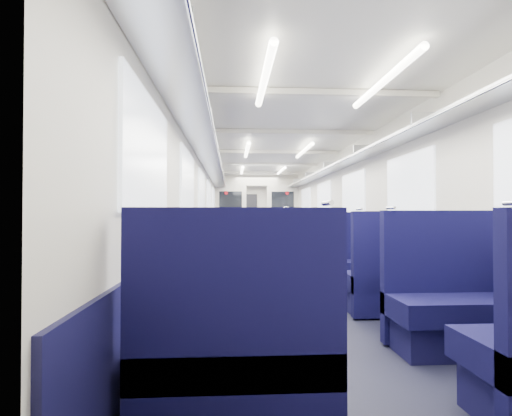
% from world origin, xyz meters
% --- Properties ---
extents(floor, '(2.80, 18.00, 0.01)m').
position_xyz_m(floor, '(0.00, 0.00, 0.00)').
color(floor, black).
rests_on(floor, ground).
extents(ceiling, '(2.80, 18.00, 0.01)m').
position_xyz_m(ceiling, '(0.00, 0.00, 2.35)').
color(ceiling, white).
rests_on(ceiling, wall_left).
extents(wall_left, '(0.02, 18.00, 2.35)m').
position_xyz_m(wall_left, '(-1.40, 0.00, 1.18)').
color(wall_left, silver).
rests_on(wall_left, floor).
extents(dado_left, '(0.03, 17.90, 0.70)m').
position_xyz_m(dado_left, '(-1.39, 0.00, 0.35)').
color(dado_left, black).
rests_on(dado_left, floor).
extents(wall_right, '(0.02, 18.00, 2.35)m').
position_xyz_m(wall_right, '(1.40, 0.00, 1.18)').
color(wall_right, silver).
rests_on(wall_right, floor).
extents(dado_right, '(0.03, 17.90, 0.70)m').
position_xyz_m(dado_right, '(1.39, 0.00, 0.35)').
color(dado_right, black).
rests_on(dado_right, floor).
extents(wall_far, '(2.80, 0.02, 2.35)m').
position_xyz_m(wall_far, '(0.00, 9.00, 1.18)').
color(wall_far, silver).
rests_on(wall_far, floor).
extents(luggage_rack_left, '(0.36, 17.40, 0.18)m').
position_xyz_m(luggage_rack_left, '(-1.21, 0.00, 1.97)').
color(luggage_rack_left, '#B2B5BA').
rests_on(luggage_rack_left, wall_left).
extents(luggage_rack_right, '(0.36, 17.40, 0.18)m').
position_xyz_m(luggage_rack_right, '(1.21, 0.00, 1.97)').
color(luggage_rack_right, '#B2B5BA').
rests_on(luggage_rack_right, wall_right).
extents(windows, '(2.78, 15.60, 0.75)m').
position_xyz_m(windows, '(0.00, -0.46, 1.42)').
color(windows, white).
rests_on(windows, wall_left).
extents(ceiling_fittings, '(2.70, 16.06, 0.11)m').
position_xyz_m(ceiling_fittings, '(0.00, -0.26, 2.29)').
color(ceiling_fittings, silver).
rests_on(ceiling_fittings, ceiling).
extents(end_door, '(0.75, 0.06, 2.00)m').
position_xyz_m(end_door, '(0.00, 8.94, 1.00)').
color(end_door, black).
rests_on(end_door, floor).
extents(bulkhead, '(2.80, 0.10, 2.35)m').
position_xyz_m(bulkhead, '(-0.00, 3.26, 1.23)').
color(bulkhead, silver).
rests_on(bulkhead, floor).
extents(seat_0, '(0.98, 0.54, 1.10)m').
position_xyz_m(seat_0, '(-0.83, -8.17, 0.34)').
color(seat_0, '#0D0C3D').
rests_on(seat_0, floor).
extents(seat_2, '(0.98, 0.54, 1.10)m').
position_xyz_m(seat_2, '(-0.83, -7.07, 0.34)').
color(seat_2, '#0D0C3D').
rests_on(seat_2, floor).
extents(seat_3, '(0.98, 0.54, 1.10)m').
position_xyz_m(seat_3, '(0.83, -7.14, 0.34)').
color(seat_3, '#0D0C3D').
rests_on(seat_3, floor).
extents(seat_4, '(0.98, 0.54, 1.10)m').
position_xyz_m(seat_4, '(-0.83, -5.88, 0.34)').
color(seat_4, '#0D0C3D').
rests_on(seat_4, floor).
extents(seat_5, '(0.98, 0.54, 1.10)m').
position_xyz_m(seat_5, '(0.83, -6.09, 0.34)').
color(seat_5, '#0D0C3D').
rests_on(seat_5, floor).
extents(seat_6, '(0.98, 0.54, 1.10)m').
position_xyz_m(seat_6, '(-0.83, -4.80, 0.34)').
color(seat_6, '#0D0C3D').
rests_on(seat_6, floor).
extents(seat_7, '(0.98, 0.54, 1.10)m').
position_xyz_m(seat_7, '(0.83, -4.80, 0.34)').
color(seat_7, '#0D0C3D').
rests_on(seat_7, floor).
extents(seat_8, '(0.98, 0.54, 1.10)m').
position_xyz_m(seat_8, '(-0.83, -3.66, 0.34)').
color(seat_8, '#0D0C3D').
rests_on(seat_8, floor).
extents(seat_9, '(0.98, 0.54, 1.10)m').
position_xyz_m(seat_9, '(0.83, -3.72, 0.34)').
color(seat_9, '#0D0C3D').
rests_on(seat_9, floor).
extents(seat_10, '(0.98, 0.54, 1.10)m').
position_xyz_m(seat_10, '(-0.83, -2.47, 0.34)').
color(seat_10, '#0D0C3D').
rests_on(seat_10, floor).
extents(seat_11, '(0.98, 0.54, 1.10)m').
position_xyz_m(seat_11, '(0.83, -2.62, 0.34)').
color(seat_11, '#0D0C3D').
rests_on(seat_11, floor).
extents(seat_12, '(0.98, 0.54, 1.10)m').
position_xyz_m(seat_12, '(-0.83, -1.39, 0.34)').
color(seat_12, '#0D0C3D').
rests_on(seat_12, floor).
extents(seat_13, '(0.98, 0.54, 1.10)m').
position_xyz_m(seat_13, '(0.83, -1.36, 0.34)').
color(seat_13, '#0D0C3D').
rests_on(seat_13, floor).
extents(seat_14, '(0.98, 0.54, 1.10)m').
position_xyz_m(seat_14, '(-0.83, -0.30, 0.34)').
color(seat_14, '#0D0C3D').
rests_on(seat_14, floor).
extents(seat_15, '(0.98, 0.54, 1.10)m').
position_xyz_m(seat_15, '(0.83, -0.34, 0.34)').
color(seat_15, '#0D0C3D').
rests_on(seat_15, floor).
extents(seat_16, '(0.98, 0.54, 1.10)m').
position_xyz_m(seat_16, '(-0.83, 0.85, 0.34)').
color(seat_16, '#0D0C3D').
rests_on(seat_16, floor).
extents(seat_17, '(0.98, 0.54, 1.10)m').
position_xyz_m(seat_17, '(0.83, 0.93, 0.34)').
color(seat_17, '#0D0C3D').
rests_on(seat_17, floor).
extents(seat_18, '(0.98, 0.54, 1.10)m').
position_xyz_m(seat_18, '(-0.83, 2.01, 0.34)').
color(seat_18, '#0D0C3D').
rests_on(seat_18, floor).
extents(seat_19, '(0.98, 0.54, 1.10)m').
position_xyz_m(seat_19, '(0.83, 2.00, 0.34)').
color(seat_19, '#0D0C3D').
rests_on(seat_19, floor).
extents(seat_20, '(0.98, 0.54, 1.10)m').
position_xyz_m(seat_20, '(-0.83, 4.06, 0.34)').
color(seat_20, '#0D0C3D').
rests_on(seat_20, floor).
extents(seat_21, '(0.98, 0.54, 1.10)m').
position_xyz_m(seat_21, '(0.83, 4.14, 0.34)').
color(seat_21, '#0D0C3D').
rests_on(seat_21, floor).
extents(seat_22, '(0.98, 0.54, 1.10)m').
position_xyz_m(seat_22, '(-0.83, 5.28, 0.34)').
color(seat_22, '#0D0C3D').
rests_on(seat_22, floor).
extents(seat_23, '(0.98, 0.54, 1.10)m').
position_xyz_m(seat_23, '(0.83, 5.31, 0.34)').
color(seat_23, '#0D0C3D').
rests_on(seat_23, floor).
extents(seat_24, '(0.98, 0.54, 1.10)m').
position_xyz_m(seat_24, '(-0.83, 6.52, 0.34)').
color(seat_24, '#0D0C3D').
rests_on(seat_24, floor).
extents(seat_25, '(0.98, 0.54, 1.10)m').
position_xyz_m(seat_25, '(0.83, 6.42, 0.34)').
color(seat_25, '#0D0C3D').
rests_on(seat_25, floor).
extents(seat_26, '(0.98, 0.54, 1.10)m').
position_xyz_m(seat_26, '(-0.83, 7.56, 0.34)').
color(seat_26, '#0D0C3D').
rests_on(seat_26, floor).
extents(seat_27, '(0.98, 0.54, 1.10)m').
position_xyz_m(seat_27, '(0.83, 7.61, 0.34)').
color(seat_27, '#0D0C3D').
rests_on(seat_27, floor).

